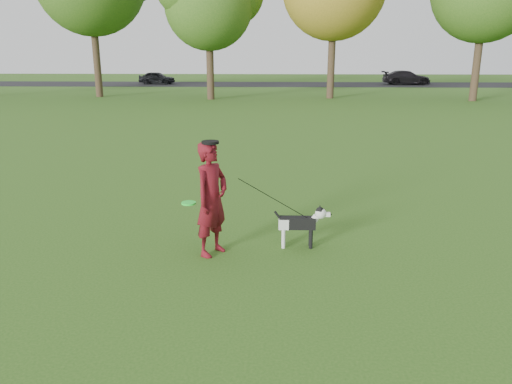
{
  "coord_description": "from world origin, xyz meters",
  "views": [
    {
      "loc": [
        0.19,
        -8.0,
        3.24
      ],
      "look_at": [
        -0.09,
        -0.05,
        0.95
      ],
      "focal_mm": 35.0,
      "sensor_mm": 36.0,
      "label": 1
    }
  ],
  "objects_px": {
    "dog": "(302,222)",
    "car_right": "(406,78)",
    "car_left": "(157,78)",
    "man": "(212,199)"
  },
  "relations": [
    {
      "from": "dog",
      "to": "car_right",
      "type": "relative_size",
      "value": 0.22
    },
    {
      "from": "man",
      "to": "car_left",
      "type": "bearing_deg",
      "value": 45.35
    },
    {
      "from": "man",
      "to": "car_left",
      "type": "xyz_separation_m",
      "value": [
        -10.12,
        40.41,
        -0.34
      ]
    },
    {
      "from": "man",
      "to": "car_right",
      "type": "height_order",
      "value": "man"
    },
    {
      "from": "dog",
      "to": "car_left",
      "type": "relative_size",
      "value": 0.29
    },
    {
      "from": "dog",
      "to": "car_right",
      "type": "height_order",
      "value": "car_right"
    },
    {
      "from": "dog",
      "to": "car_left",
      "type": "height_order",
      "value": "car_left"
    },
    {
      "from": "dog",
      "to": "car_right",
      "type": "bearing_deg",
      "value": 73.54
    },
    {
      "from": "car_left",
      "to": "car_right",
      "type": "xyz_separation_m",
      "value": [
        23.43,
        0.0,
        0.06
      ]
    },
    {
      "from": "dog",
      "to": "car_right",
      "type": "distance_m",
      "value": 41.8
    }
  ]
}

